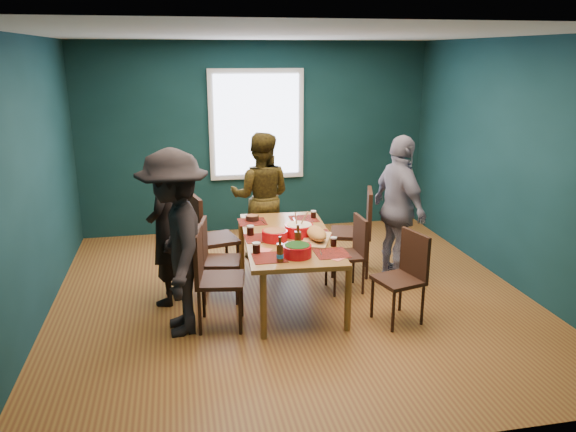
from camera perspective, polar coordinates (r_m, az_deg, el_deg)
The scene contains 26 objects.
room at distance 5.96m, azimuth -0.12°, elevation 5.03°, with size 5.01×5.01×2.71m.
dining_table at distance 5.87m, azimuth 0.05°, elevation -2.69°, with size 1.02×1.87×0.69m.
chair_left_far at distance 6.35m, azimuth -8.32°, elevation -1.61°, with size 0.56×0.56×1.03m.
chair_left_mid at distance 5.94m, azimuth -7.62°, elevation -3.81°, with size 0.45×0.45×0.87m.
chair_left_near at distance 5.33m, azimuth -7.91°, elevation -5.57°, with size 0.50×0.50×0.96m.
chair_right_far at distance 6.61m, azimuth 7.25°, elevation -0.93°, with size 0.57×0.57×1.02m.
chair_right_mid at distance 6.17m, azimuth 6.52°, elevation -3.25°, with size 0.38×0.38×0.83m.
chair_right_near at distance 5.54m, azimuth 11.89°, elevation -5.41°, with size 0.49×0.49×0.89m.
person_far_left at distance 5.88m, azimuth -12.28°, elevation -1.24°, with size 0.58×0.38×1.60m, color black.
person_back at distance 7.01m, azimuth -2.77°, elevation 1.97°, with size 0.78×0.61×1.61m, color black.
person_right at distance 6.47m, azimuth 11.23°, elevation 0.73°, with size 0.98×0.41×1.67m, color white.
person_near_left at distance 5.20m, azimuth -11.37°, elevation -2.74°, with size 1.12×0.64×1.73m, color black.
bowl_salad at distance 5.71m, azimuth -1.36°, elevation -1.94°, with size 0.26×0.26×0.11m.
bowl_dumpling at distance 5.85m, azimuth 1.13°, elevation -1.38°, with size 0.30×0.30×0.28m.
bowl_herbs at distance 5.26m, azimuth 0.95°, elevation -3.50°, with size 0.27×0.27×0.12m.
cutting_board at distance 5.70m, azimuth 2.90°, elevation -1.93°, with size 0.43×0.65×0.14m.
small_bowl at distance 6.40m, azimuth -3.66°, elevation -0.18°, with size 0.15×0.15×0.06m.
beer_bottle_a at distance 5.12m, azimuth -0.81°, elevation -3.76°, with size 0.07×0.07×0.24m.
beer_bottle_b at distance 5.44m, azimuth 1.01°, elevation -2.43°, with size 0.06×0.06×0.25m.
cola_glass_a at distance 5.35m, azimuth -3.22°, elevation -3.21°, with size 0.08×0.08×0.11m.
cola_glass_b at distance 5.56m, azimuth 4.65°, elevation -2.57°, with size 0.07×0.07×0.09m.
cola_glass_c at distance 6.48m, azimuth 2.60°, elevation 0.20°, with size 0.06×0.06×0.09m.
cola_glass_d at distance 5.88m, azimuth -3.84°, elevation -1.43°, with size 0.08×0.08×0.11m.
napkin_a at distance 5.98m, azimuth 3.49°, elevation -1.69°, with size 0.14×0.14×0.00m, color #EE6D64.
napkin_b at distance 5.44m, azimuth -2.45°, elevation -3.51°, with size 0.13×0.13×0.00m, color #EE6D64.
napkin_c at distance 5.27m, azimuth 4.96°, elevation -4.20°, with size 0.15×0.15×0.00m, color #EE6D64.
Camera 1 is at (-1.14, -5.47, 2.53)m, focal length 35.00 mm.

